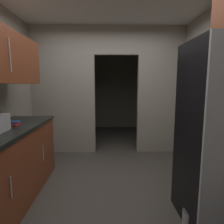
# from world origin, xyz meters

# --- Properties ---
(ground) EXTENTS (20.00, 20.00, 0.00)m
(ground) POSITION_xyz_m (0.00, 0.00, 0.00)
(ground) COLOR #47423D
(kitchen_partition) EXTENTS (3.16, 0.12, 2.62)m
(kitchen_partition) POSITION_xyz_m (-0.05, 1.62, 1.39)
(kitchen_partition) COLOR #9E998C
(kitchen_partition) RESTS_ON ground
(adjoining_room_shell) EXTENTS (3.16, 2.50, 2.62)m
(adjoining_room_shell) POSITION_xyz_m (0.00, 3.32, 1.31)
(adjoining_room_shell) COLOR gray
(adjoining_room_shell) RESTS_ON ground
(lower_cabinet_run) EXTENTS (0.66, 2.06, 0.93)m
(lower_cabinet_run) POSITION_xyz_m (-1.25, -0.24, 0.46)
(lower_cabinet_run) COLOR brown
(lower_cabinet_run) RESTS_ON ground
(book_stack) EXTENTS (0.12, 0.16, 0.05)m
(book_stack) POSITION_xyz_m (-1.22, 0.05, 0.95)
(book_stack) COLOR red
(book_stack) RESTS_ON lower_cabinet_run
(paint_can) EXTENTS (0.16, 0.16, 0.18)m
(paint_can) POSITION_xyz_m (0.82, -0.65, 0.09)
(paint_can) COLOR silver
(paint_can) RESTS_ON ground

